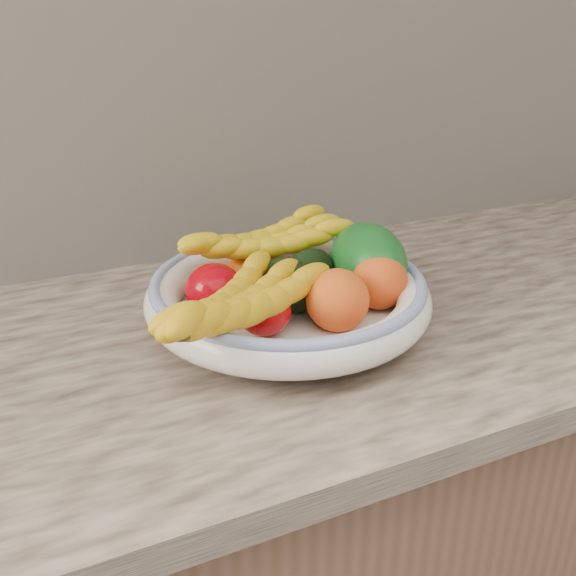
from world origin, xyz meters
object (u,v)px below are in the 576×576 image
(banana_bunch_front, at_px, (239,310))
(fruit_bowl, at_px, (288,296))
(green_mango, at_px, (368,261))
(banana_bunch_back, at_px, (264,246))

(banana_bunch_front, bearing_deg, fruit_bowl, 1.77)
(green_mango, relative_size, banana_bunch_front, 0.51)
(banana_bunch_back, xyz_separation_m, banana_bunch_front, (-0.10, -0.17, -0.01))
(fruit_bowl, bearing_deg, green_mango, 1.86)
(fruit_bowl, bearing_deg, banana_bunch_back, 87.59)
(fruit_bowl, relative_size, banana_bunch_front, 1.29)
(banana_bunch_back, bearing_deg, green_mango, -40.25)
(fruit_bowl, xyz_separation_m, banana_bunch_front, (-0.10, -0.08, 0.03))
(fruit_bowl, relative_size, banana_bunch_back, 1.42)
(fruit_bowl, relative_size, green_mango, 2.55)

